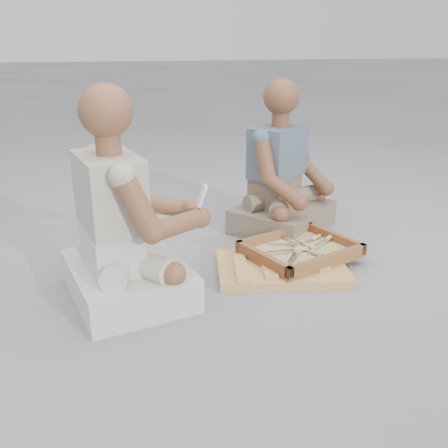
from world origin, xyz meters
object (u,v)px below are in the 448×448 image
object	(u,v)px
craftsman	(124,230)
tool_tray	(300,251)
carved_panel	(281,268)
companion	(282,181)

from	to	relation	value
craftsman	tool_tray	bearing A→B (deg)	86.66
tool_tray	carved_panel	bearing A→B (deg)	-149.50
companion	tool_tray	bearing A→B (deg)	40.52
carved_panel	tool_tray	distance (m)	0.17
tool_tray	craftsman	size ratio (longest dim) A/B	0.67
carved_panel	tool_tray	xyz separation A→B (m)	(0.14, 0.08, 0.04)
carved_panel	companion	bearing A→B (deg)	67.87
tool_tray	craftsman	xyz separation A→B (m)	(-0.89, -0.11, 0.25)
carved_panel	tool_tray	size ratio (longest dim) A/B	1.01
craftsman	companion	xyz separation A→B (m)	(0.99, 0.61, -0.02)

